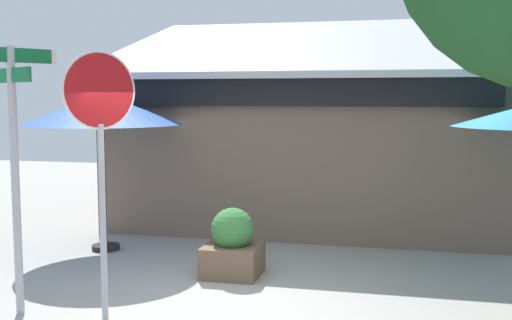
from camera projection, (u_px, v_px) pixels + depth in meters
The scene contains 6 objects.
ground_plane at pixel (227, 307), 7.37m from camera, with size 28.00×28.00×0.10m, color #9E9B93.
cafe_building at pixel (312, 143), 12.35m from camera, with size 7.59×5.02×4.19m.
street_sign_post at pixel (15, 150), 6.83m from camera, with size 0.81×0.87×3.01m.
stop_sign at pixel (101, 132), 6.59m from camera, with size 0.51×0.68×2.94m.
patio_umbrella_royal_blue_left at pixel (102, 110), 9.72m from camera, with size 2.49×2.49×2.57m.
sidewalk_planter at pixel (233, 246), 8.49m from camera, with size 0.76×0.76×0.94m.
Camera 1 is at (1.97, -6.88, 2.45)m, focal length 43.38 mm.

